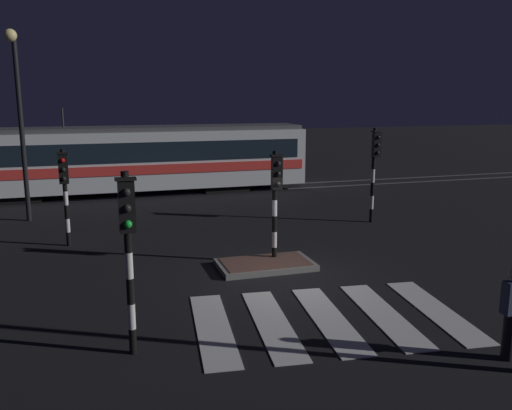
# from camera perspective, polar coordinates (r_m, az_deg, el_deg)

# --- Properties ---
(ground_plane) EXTENTS (120.00, 120.00, 0.00)m
(ground_plane) POSITION_cam_1_polar(r_m,az_deg,el_deg) (14.17, 3.16, -7.83)
(ground_plane) COLOR black
(rail_near) EXTENTS (80.00, 0.12, 0.03)m
(rail_near) POSITION_cam_1_polar(r_m,az_deg,el_deg) (26.25, -6.55, 1.20)
(rail_near) COLOR #59595E
(rail_near) RESTS_ON ground
(rail_far) EXTENTS (80.00, 0.12, 0.03)m
(rail_far) POSITION_cam_1_polar(r_m,az_deg,el_deg) (27.64, -7.10, 1.71)
(rail_far) COLOR #59595E
(rail_far) RESTS_ON ground
(crosswalk_zebra) EXTENTS (6.03, 4.21, 0.02)m
(crosswalk_zebra) POSITION_cam_1_polar(r_m,az_deg,el_deg) (11.86, 7.72, -11.85)
(crosswalk_zebra) COLOR silver
(crosswalk_zebra) RESTS_ON ground
(traffic_island) EXTENTS (2.63, 1.50, 0.18)m
(traffic_island) POSITION_cam_1_polar(r_m,az_deg,el_deg) (15.03, 1.01, -6.32)
(traffic_island) COLOR slate
(traffic_island) RESTS_ON ground
(traffic_light_corner_far_left) EXTENTS (0.36, 0.42, 3.07)m
(traffic_light_corner_far_left) POSITION_cam_1_polar(r_m,az_deg,el_deg) (17.69, -19.62, 2.19)
(traffic_light_corner_far_left) COLOR black
(traffic_light_corner_far_left) RESTS_ON ground
(traffic_light_corner_far_right) EXTENTS (0.36, 0.42, 3.53)m
(traffic_light_corner_far_right) POSITION_cam_1_polar(r_m,az_deg,el_deg) (20.32, 12.46, 4.58)
(traffic_light_corner_far_right) COLOR black
(traffic_light_corner_far_right) RESTS_ON ground
(traffic_light_median_centre) EXTENTS (0.36, 0.42, 3.20)m
(traffic_light_median_centre) POSITION_cam_1_polar(r_m,az_deg,el_deg) (14.90, 2.11, 1.54)
(traffic_light_median_centre) COLOR black
(traffic_light_median_centre) RESTS_ON ground
(traffic_light_corner_near_left) EXTENTS (0.36, 0.42, 3.41)m
(traffic_light_corner_near_left) POSITION_cam_1_polar(r_m,az_deg,el_deg) (9.74, -13.40, -3.35)
(traffic_light_corner_near_left) COLOR black
(traffic_light_corner_near_left) RESTS_ON ground
(street_lamp_trackside_left) EXTENTS (0.44, 1.21, 6.93)m
(street_lamp_trackside_left) POSITION_cam_1_polar(r_m,az_deg,el_deg) (21.56, -23.86, 9.83)
(street_lamp_trackside_left) COLOR black
(street_lamp_trackside_left) RESTS_ON ground
(tram) EXTENTS (17.64, 2.58, 4.15)m
(tram) POSITION_cam_1_polar(r_m,az_deg,el_deg) (26.33, -13.78, 4.79)
(tram) COLOR silver
(tram) RESTS_ON ground
(pedestrian_waiting_at_kerb) EXTENTS (0.36, 0.24, 1.71)m
(pedestrian_waiting_at_kerb) POSITION_cam_1_polar(r_m,az_deg,el_deg) (10.80, 25.43, -10.35)
(pedestrian_waiting_at_kerb) COLOR black
(pedestrian_waiting_at_kerb) RESTS_ON ground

